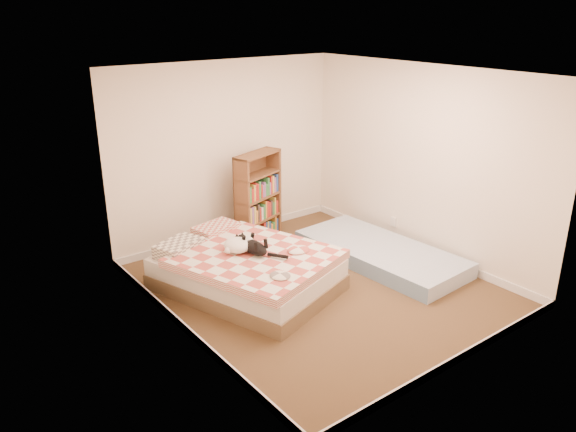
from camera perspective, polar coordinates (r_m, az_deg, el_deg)
room at (r=6.33m, az=3.19°, el=2.54°), size 3.51×4.01×2.51m
bed at (r=6.67m, az=-4.41°, el=-5.38°), size 1.96×2.34×0.54m
bookshelf at (r=7.93m, az=-3.13°, el=0.90°), size 0.85×0.50×1.28m
floor_mattress at (r=7.50m, az=9.37°, el=-3.76°), size 1.14×2.31×0.20m
black_cat at (r=6.49m, az=-3.63°, el=-3.06°), size 0.25×0.73×0.17m
white_dog at (r=6.51m, az=-5.05°, el=-2.96°), size 0.44×0.45×0.16m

